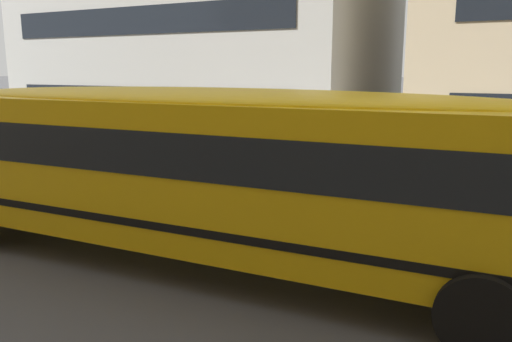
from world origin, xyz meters
TOP-DOWN VIEW (x-y plane):
  - ground_plane at (0.00, 0.00)m, footprint 400.00×400.00m
  - sidewalk_far at (0.00, 7.18)m, footprint 120.00×3.00m
  - lane_centreline at (0.00, 0.00)m, footprint 110.00×0.16m
  - school_bus at (2.47, -1.30)m, footprint 13.04×3.10m
  - parked_car_black_mid_block at (-6.37, 4.29)m, footprint 3.94×1.96m

SIDE VIEW (x-z plane):
  - ground_plane at x=0.00m, z-range 0.00..0.00m
  - lane_centreline at x=0.00m, z-range 0.00..0.01m
  - sidewalk_far at x=0.00m, z-range 0.00..0.01m
  - parked_car_black_mid_block at x=-6.37m, z-range 0.02..1.66m
  - school_bus at x=2.47m, z-range 0.27..3.17m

